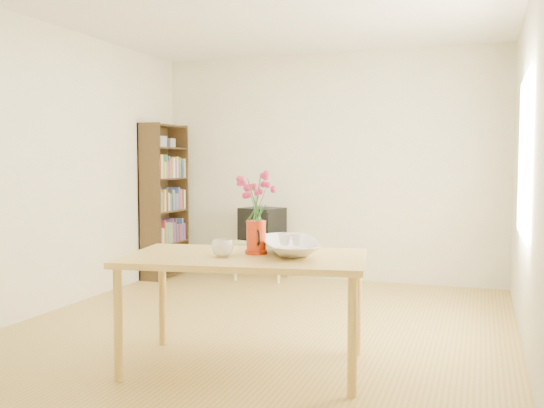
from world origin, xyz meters
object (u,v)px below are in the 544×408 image
at_px(mug, 222,248).
at_px(bowl, 290,215).
at_px(table, 245,266).
at_px(pitcher, 256,239).
at_px(television, 263,223).

height_order(mug, bowl, bowl).
relative_size(table, pitcher, 7.43).
xyz_separation_m(table, pitcher, (0.05, 0.08, 0.17)).
xyz_separation_m(table, mug, (-0.12, -0.09, 0.13)).
distance_m(bowl, television, 2.96).
height_order(pitcher, television, pitcher).
bearing_deg(bowl, mug, -141.12).
bearing_deg(table, bowl, 32.01).
xyz_separation_m(pitcher, television, (-0.98, 2.82, -0.20)).
relative_size(mug, bowl, 0.26).
height_order(table, bowl, bowl).
bearing_deg(table, television, 99.02).
height_order(table, pitcher, pitcher).
xyz_separation_m(table, television, (-0.94, 2.90, -0.03)).
bearing_deg(pitcher, bowl, 2.38).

